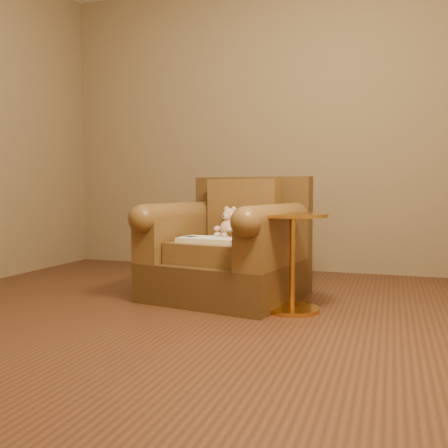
% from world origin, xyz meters
% --- Properties ---
extents(floor, '(4.00, 4.00, 0.00)m').
position_xyz_m(floor, '(0.00, 0.00, 0.00)').
color(floor, '#512D1C').
rests_on(floor, ground).
extents(room, '(4.02, 4.02, 2.71)m').
position_xyz_m(room, '(0.00, 0.00, 1.71)').
color(room, '#836E51').
rests_on(room, ground).
extents(armchair, '(1.09, 1.05, 0.85)m').
position_xyz_m(armchair, '(0.06, 0.71, 0.33)').
color(armchair, '#4C3419').
rests_on(armchair, floor).
extents(teddy_bear, '(0.17, 0.19, 0.23)m').
position_xyz_m(teddy_bear, '(0.03, 0.80, 0.49)').
color(teddy_bear, beige).
rests_on(teddy_bear, armchair).
extents(guidebook, '(0.42, 0.28, 0.03)m').
position_xyz_m(guidebook, '(-0.00, 0.50, 0.42)').
color(guidebook, beige).
rests_on(guidebook, armchair).
extents(side_table, '(0.43, 0.43, 0.61)m').
position_xyz_m(side_table, '(0.57, 0.43, 0.33)').
color(side_table, gold).
rests_on(side_table, floor).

